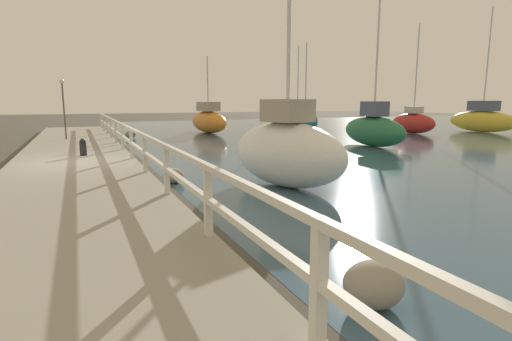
{
  "coord_description": "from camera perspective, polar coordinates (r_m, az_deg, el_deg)",
  "views": [
    {
      "loc": [
        0.15,
        -13.11,
        2.08
      ],
      "look_at": [
        4.63,
        -3.11,
        0.17
      ],
      "focal_mm": 28.0,
      "sensor_mm": 36.0,
      "label": 1
    }
  ],
  "objects": [
    {
      "name": "sailboat_green",
      "position": [
        19.35,
        16.44,
        5.74
      ],
      "size": [
        1.22,
        4.2,
        7.56
      ],
      "rotation": [
        0.0,
        0.0,
        -0.04
      ],
      "color": "#236B42",
      "rests_on": "water_surface"
    },
    {
      "name": "sailboat_orange",
      "position": [
        26.84,
        -6.82,
        7.14
      ],
      "size": [
        1.74,
        5.09,
        4.96
      ],
      "rotation": [
        0.0,
        0.0,
        0.09
      ],
      "color": "orange",
      "rests_on": "water_surface"
    },
    {
      "name": "mooring_bollard",
      "position": [
        14.55,
        -23.48,
        3.1
      ],
      "size": [
        0.22,
        0.22,
        0.58
      ],
      "color": "black",
      "rests_on": "dock_walkway"
    },
    {
      "name": "dock_lamp",
      "position": [
        21.17,
        -25.85,
        9.24
      ],
      "size": [
        0.21,
        0.21,
        2.84
      ],
      "color": "#514C47",
      "rests_on": "dock_walkway"
    },
    {
      "name": "ground_plane",
      "position": [
        13.27,
        -24.46,
        -0.04
      ],
      "size": [
        120.0,
        120.0,
        0.0
      ],
      "primitive_type": "plane",
      "color": "#4C473D"
    },
    {
      "name": "sailboat_red",
      "position": [
        28.13,
        21.54,
        6.46
      ],
      "size": [
        1.51,
        3.33,
        6.89
      ],
      "rotation": [
        0.0,
        0.0,
        0.12
      ],
      "color": "red",
      "rests_on": "water_surface"
    },
    {
      "name": "boulder_mid_strip",
      "position": [
        23.9,
        -17.49,
        4.94
      ],
      "size": [
        0.58,
        0.52,
        0.43
      ],
      "color": "slate",
      "rests_on": "ground"
    },
    {
      "name": "dock_walkway",
      "position": [
        13.25,
        -24.5,
        0.57
      ],
      "size": [
        3.58,
        36.0,
        0.28
      ],
      "color": "gray",
      "rests_on": "ground"
    },
    {
      "name": "sailboat_yellow",
      "position": [
        31.47,
        29.59,
        6.4
      ],
      "size": [
        0.93,
        5.08,
        8.18
      ],
      "rotation": [
        0.0,
        0.0,
        -0.0
      ],
      "color": "gold",
      "rests_on": "water_surface"
    },
    {
      "name": "sailboat_teal",
      "position": [
        27.93,
        7.03,
        7.29
      ],
      "size": [
        1.44,
        3.75,
        5.93
      ],
      "rotation": [
        0.0,
        0.0,
        -0.14
      ],
      "color": "#1E707A",
      "rests_on": "water_surface"
    },
    {
      "name": "sailboat_blue",
      "position": [
        32.41,
        5.92,
        7.14
      ],
      "size": [
        2.16,
        4.02,
        6.32
      ],
      "rotation": [
        0.0,
        0.0,
        -0.17
      ],
      "color": "#2D4C9E",
      "rests_on": "water_surface"
    },
    {
      "name": "sailboat_white",
      "position": [
        9.7,
        4.48,
        2.74
      ],
      "size": [
        2.39,
        3.62,
        5.78
      ],
      "rotation": [
        0.0,
        0.0,
        0.34
      ],
      "color": "white",
      "rests_on": "water_surface"
    },
    {
      "name": "boulder_downstream",
      "position": [
        10.46,
        -11.69,
        -0.72
      ],
      "size": [
        0.52,
        0.47,
        0.39
      ],
      "color": "gray",
      "rests_on": "ground"
    },
    {
      "name": "railing",
      "position": [
        13.24,
        -17.42,
        4.53
      ],
      "size": [
        0.1,
        32.5,
        0.98
      ],
      "color": "silver",
      "rests_on": "dock_walkway"
    },
    {
      "name": "boulder_near_dock",
      "position": [
        4.38,
        16.46,
        -15.32
      ],
      "size": [
        0.64,
        0.58,
        0.48
      ],
      "color": "gray",
      "rests_on": "ground"
    }
  ]
}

